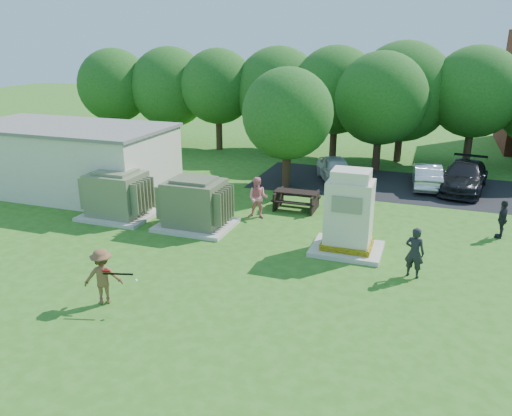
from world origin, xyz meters
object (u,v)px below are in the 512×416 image
at_px(person_at_picnic, 258,198).
at_px(car_silver_a, 427,175).
at_px(generator_cabinet, 349,217).
at_px(transformer_right, 195,205).
at_px(car_dark, 464,177).
at_px(batter, 103,276).
at_px(car_white, 336,169).
at_px(person_by_generator, 415,252).
at_px(transformer_left, 117,195).
at_px(person_walking_right, 502,219).
at_px(picnic_table, 296,198).

distance_m(person_at_picnic, car_silver_a, 9.97).
bearing_deg(car_silver_a, generator_cabinet, 71.19).
height_order(generator_cabinet, person_at_picnic, generator_cabinet).
xyz_separation_m(transformer_right, person_at_picnic, (2.04, 1.88, -0.06)).
height_order(generator_cabinet, car_dark, generator_cabinet).
relative_size(transformer_right, batter, 1.79).
bearing_deg(car_silver_a, car_white, 0.91).
distance_m(person_by_generator, car_dark, 11.21).
xyz_separation_m(transformer_left, person_walking_right, (15.35, 2.95, -0.22)).
bearing_deg(transformer_left, picnic_table, 27.20).
xyz_separation_m(batter, car_white, (3.79, 15.31, -0.18)).
height_order(transformer_left, person_at_picnic, transformer_left).
xyz_separation_m(person_at_picnic, car_dark, (8.45, 7.46, -0.19)).
bearing_deg(car_silver_a, picnic_table, 41.77).
height_order(person_walking_right, car_dark, person_walking_right).
bearing_deg(generator_cabinet, person_walking_right, 31.77).
distance_m(transformer_right, batter, 6.49).
distance_m(generator_cabinet, batter, 8.59).
relative_size(person_by_generator, car_silver_a, 0.44).
bearing_deg(car_silver_a, batter, 57.10).
distance_m(transformer_right, picnic_table, 4.88).
height_order(transformer_left, car_dark, transformer_left).
height_order(transformer_left, car_silver_a, transformer_left).
bearing_deg(person_walking_right, batter, -38.64).
bearing_deg(person_at_picnic, car_silver_a, 42.03).
xyz_separation_m(transformer_right, generator_cabinet, (6.27, -0.38, 0.37)).
relative_size(transformer_left, car_dark, 0.61).
distance_m(picnic_table, batter, 10.52).
bearing_deg(generator_cabinet, car_dark, 66.55).
bearing_deg(batter, transformer_left, -86.40).
relative_size(person_walking_right, car_dark, 0.30).
height_order(car_silver_a, car_dark, car_dark).
height_order(transformer_right, car_white, transformer_right).
height_order(person_by_generator, car_silver_a, person_by_generator).
bearing_deg(person_by_generator, person_walking_right, -109.85).
height_order(batter, person_by_generator, person_by_generator).
xyz_separation_m(batter, car_silver_a, (8.47, 15.77, -0.21)).
xyz_separation_m(transformer_left, picnic_table, (6.98, 3.59, -0.45)).
relative_size(batter, person_by_generator, 0.99).
bearing_deg(picnic_table, generator_cabinet, -52.99).
relative_size(person_at_picnic, car_dark, 0.37).
xyz_separation_m(generator_cabinet, batter, (-6.03, -6.10, -0.50)).
xyz_separation_m(transformer_right, picnic_table, (3.28, 3.59, -0.45)).
bearing_deg(person_by_generator, car_dark, -86.45).
relative_size(person_by_generator, car_white, 0.44).
xyz_separation_m(person_walking_right, car_silver_a, (-2.94, 6.34, -0.12)).
bearing_deg(picnic_table, person_walking_right, -4.33).
bearing_deg(transformer_right, person_walking_right, 14.22).
relative_size(generator_cabinet, car_white, 0.79).
distance_m(transformer_right, person_at_picnic, 2.77).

